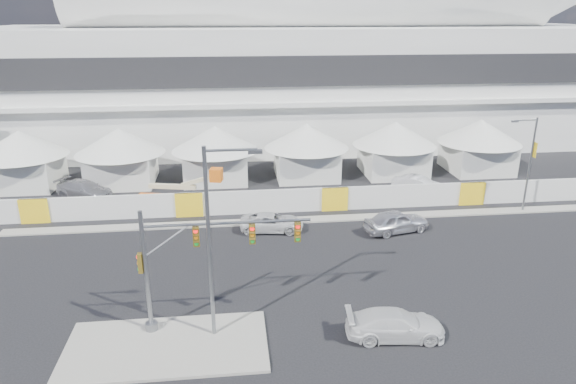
{
  "coord_description": "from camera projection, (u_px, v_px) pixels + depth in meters",
  "views": [
    {
      "loc": [
        -2.41,
        -25.07,
        15.87
      ],
      "look_at": [
        1.57,
        10.0,
        3.36
      ],
      "focal_mm": 32.0,
      "sensor_mm": 36.0,
      "label": 1
    }
  ],
  "objects": [
    {
      "name": "far_curb",
      "position": [
        503.0,
        211.0,
        42.85
      ],
      "size": [
        80.0,
        1.2,
        0.12
      ],
      "primitive_type": "cube",
      "color": "gray",
      "rests_on": "ground"
    },
    {
      "name": "stadium",
      "position": [
        316.0,
        64.0,
        65.67
      ],
      "size": [
        80.0,
        24.8,
        21.98
      ],
      "color": "silver",
      "rests_on": "ground"
    },
    {
      "name": "lot_car_c",
      "position": [
        85.0,
        189.0,
        45.81
      ],
      "size": [
        4.55,
        5.8,
        1.57
      ],
      "primitive_type": "imported",
      "rotation": [
        0.0,
        0.0,
        1.06
      ],
      "color": "#AFAFB4",
      "rests_on": "ground"
    },
    {
      "name": "ground",
      "position": [
        280.0,
        307.0,
        29.04
      ],
      "size": [
        160.0,
        160.0,
        0.0
      ],
      "primitive_type": "plane",
      "color": "black",
      "rests_on": "ground"
    },
    {
      "name": "tent_row",
      "position": [
        261.0,
        147.0,
        50.51
      ],
      "size": [
        53.4,
        8.4,
        5.4
      ],
      "color": "silver",
      "rests_on": "ground"
    },
    {
      "name": "hoarding_fence",
      "position": [
        334.0,
        199.0,
        42.92
      ],
      "size": [
        70.0,
        0.25,
        2.0
      ],
      "primitive_type": "cube",
      "color": "silver",
      "rests_on": "ground"
    },
    {
      "name": "median_island",
      "position": [
        167.0,
        346.0,
        25.56
      ],
      "size": [
        10.0,
        5.0,
        0.15
      ],
      "primitive_type": "cube",
      "color": "gray",
      "rests_on": "ground"
    },
    {
      "name": "pickup_near",
      "position": [
        395.0,
        324.0,
        26.21
      ],
      "size": [
        2.52,
        5.22,
        1.47
      ],
      "primitive_type": "imported",
      "rotation": [
        0.0,
        0.0,
        1.48
      ],
      "color": "silver",
      "rests_on": "ground"
    },
    {
      "name": "streetlight_curb",
      "position": [
        529.0,
        158.0,
        41.49
      ],
      "size": [
        2.34,
        0.53,
        7.91
      ],
      "color": "slate",
      "rests_on": "ground"
    },
    {
      "name": "boom_lift",
      "position": [
        167.0,
        198.0,
        43.09
      ],
      "size": [
        7.65,
        2.49,
        3.79
      ],
      "rotation": [
        0.0,
        0.0,
        -0.23
      ],
      "color": "orange",
      "rests_on": "ground"
    },
    {
      "name": "traffic_mast",
      "position": [
        185.0,
        264.0,
        25.76
      ],
      "size": [
        8.64,
        0.65,
        6.66
      ],
      "color": "gray",
      "rests_on": "median_island"
    },
    {
      "name": "streetlight_median",
      "position": [
        214.0,
        232.0,
        24.61
      ],
      "size": [
        2.75,
        0.28,
        9.94
      ],
      "color": "slate",
      "rests_on": "median_island"
    },
    {
      "name": "lot_car_a",
      "position": [
        419.0,
        185.0,
        46.8
      ],
      "size": [
        4.09,
        5.03,
        1.61
      ],
      "primitive_type": "imported",
      "rotation": [
        0.0,
        0.0,
        1.0
      ],
      "color": "silver",
      "rests_on": "ground"
    },
    {
      "name": "sedan_silver",
      "position": [
        397.0,
        221.0,
        38.73
      ],
      "size": [
        3.13,
        5.29,
        1.69
      ],
      "primitive_type": "imported",
      "rotation": [
        0.0,
        0.0,
        1.81
      ],
      "color": "silver",
      "rests_on": "ground"
    },
    {
      "name": "pickup_curb",
      "position": [
        272.0,
        222.0,
        38.99
      ],
      "size": [
        2.78,
        5.04,
        1.34
      ],
      "primitive_type": "imported",
      "rotation": [
        0.0,
        0.0,
        1.45
      ],
      "color": "silver",
      "rests_on": "ground"
    }
  ]
}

